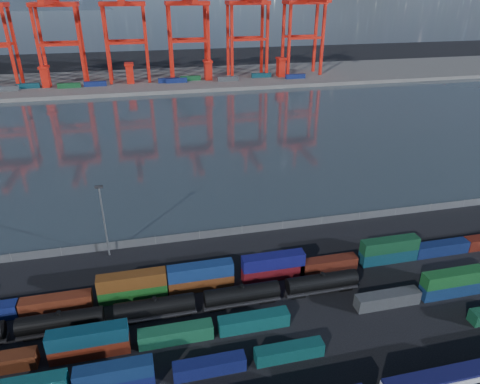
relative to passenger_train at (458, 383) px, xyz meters
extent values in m
plane|color=black|center=(-19.51, 21.53, -2.46)|extent=(700.00, 700.00, 0.00)
plane|color=#2C383F|center=(-19.51, 126.53, -2.46)|extent=(700.00, 700.00, 0.00)
cube|color=#514F4C|center=(-19.51, 231.53, -1.46)|extent=(700.00, 70.00, 2.00)
cube|color=silver|center=(0.00, 0.00, 0.22)|extent=(23.13, 2.78, 3.52)
cube|color=#0F103A|center=(0.00, 0.00, 2.21)|extent=(23.13, 2.50, 0.46)
cube|color=black|center=(0.00, 0.00, 0.59)|extent=(23.15, 2.86, 0.93)
cube|color=#0F174F|center=(-47.00, 11.83, -1.28)|extent=(10.98, 2.23, 2.38)
cube|color=navy|center=(-47.00, 11.83, 1.10)|extent=(10.98, 2.23, 2.38)
cube|color=#0F164D|center=(-33.40, 11.83, -1.28)|extent=(10.98, 2.23, 2.38)
cube|color=#0C4240|center=(-20.82, 11.83, -1.28)|extent=(10.98, 2.23, 2.38)
cube|color=#5C1B0D|center=(-51.12, 19.44, -1.15)|extent=(12.15, 2.47, 2.63)
cube|color=#0D3344|center=(-51.12, 19.44, 1.48)|extent=(12.15, 2.47, 2.63)
cube|color=#165535|center=(-37.70, 19.44, -1.15)|extent=(12.15, 2.47, 2.63)
cube|color=#0D4746|center=(-24.54, 19.44, -1.15)|extent=(12.15, 2.47, 2.63)
cube|color=#3B3E40|center=(0.56, 19.44, -1.15)|extent=(12.15, 2.47, 2.63)
cube|color=navy|center=(13.70, 19.44, -1.15)|extent=(12.15, 2.47, 2.63)
cube|color=#165322|center=(13.70, 19.44, 1.48)|extent=(12.15, 2.47, 2.63)
cube|color=#622413|center=(-58.01, 31.90, -1.11)|extent=(12.47, 2.54, 2.70)
cube|color=#16531A|center=(-44.42, 31.90, -1.11)|extent=(12.47, 2.54, 2.70)
cube|color=brown|center=(-44.42, 31.90, 1.59)|extent=(12.47, 2.54, 2.70)
cube|color=#612F13|center=(-31.72, 31.90, -1.11)|extent=(12.47, 2.54, 2.70)
cube|color=navy|center=(-31.72, 31.90, 1.59)|extent=(12.47, 2.54, 2.70)
cube|color=#5C0D14|center=(-17.35, 31.90, -1.11)|extent=(12.47, 2.54, 2.70)
cube|color=#111157|center=(-17.35, 31.90, 1.59)|extent=(12.47, 2.54, 2.70)
cube|color=#511B10|center=(-5.79, 31.90, -1.11)|extent=(12.47, 2.54, 2.70)
cube|color=#0D3544|center=(7.99, 31.90, -1.11)|extent=(12.47, 2.54, 2.70)
cube|color=#114123|center=(7.99, 31.90, 1.59)|extent=(12.47, 2.54, 2.70)
cube|color=#0F1D4C|center=(20.63, 31.90, -1.11)|extent=(12.47, 2.54, 2.70)
cylinder|color=black|center=(-56.17, 25.62, -0.05)|extent=(13.66, 3.05, 3.05)
cylinder|color=black|center=(-56.17, 25.62, 1.63)|extent=(0.84, 0.84, 0.53)
cube|color=black|center=(-56.17, 25.62, -1.73)|extent=(14.18, 2.10, 0.42)
cube|color=black|center=(-60.89, 25.62, -2.15)|extent=(2.63, 1.89, 0.63)
cube|color=black|center=(-51.44, 25.62, -2.15)|extent=(2.63, 1.89, 0.63)
cylinder|color=black|center=(-40.67, 25.62, -0.05)|extent=(13.66, 3.05, 3.05)
cylinder|color=black|center=(-40.67, 25.62, 1.63)|extent=(0.84, 0.84, 0.53)
cube|color=black|center=(-40.67, 25.62, -1.73)|extent=(14.18, 2.10, 0.42)
cube|color=black|center=(-45.39, 25.62, -2.15)|extent=(2.63, 1.89, 0.63)
cube|color=black|center=(-35.94, 25.62, -2.15)|extent=(2.63, 1.89, 0.63)
cylinder|color=black|center=(-25.17, 25.62, -0.05)|extent=(13.66, 3.05, 3.05)
cylinder|color=black|center=(-25.17, 25.62, 1.63)|extent=(0.84, 0.84, 0.53)
cube|color=black|center=(-25.17, 25.62, -1.73)|extent=(14.18, 2.10, 0.42)
cube|color=black|center=(-29.89, 25.62, -2.15)|extent=(2.63, 1.89, 0.63)
cube|color=black|center=(-20.44, 25.62, -2.15)|extent=(2.63, 1.89, 0.63)
cylinder|color=black|center=(-9.67, 25.62, -0.05)|extent=(13.66, 3.05, 3.05)
cylinder|color=black|center=(-9.67, 25.62, 1.63)|extent=(0.84, 0.84, 0.53)
cube|color=black|center=(-9.67, 25.62, -1.73)|extent=(14.18, 2.10, 0.42)
cube|color=black|center=(-14.39, 25.62, -2.15)|extent=(2.63, 1.89, 0.63)
cube|color=black|center=(-4.94, 25.62, -2.15)|extent=(2.63, 1.89, 0.63)
cube|color=#595B5E|center=(-19.51, 49.53, -1.46)|extent=(160.00, 0.06, 2.00)
cylinder|color=slate|center=(-69.51, 49.53, -1.36)|extent=(0.12, 0.12, 2.20)
cylinder|color=slate|center=(-59.51, 49.53, -1.36)|extent=(0.12, 0.12, 2.20)
cylinder|color=slate|center=(-49.51, 49.53, -1.36)|extent=(0.12, 0.12, 2.20)
cylinder|color=slate|center=(-39.51, 49.53, -1.36)|extent=(0.12, 0.12, 2.20)
cylinder|color=slate|center=(-29.51, 49.53, -1.36)|extent=(0.12, 0.12, 2.20)
cylinder|color=slate|center=(-19.51, 49.53, -1.36)|extent=(0.12, 0.12, 2.20)
cylinder|color=slate|center=(-9.51, 49.53, -1.36)|extent=(0.12, 0.12, 2.20)
cylinder|color=slate|center=(0.49, 49.53, -1.36)|extent=(0.12, 0.12, 2.20)
cylinder|color=slate|center=(10.49, 49.53, -1.36)|extent=(0.12, 0.12, 2.20)
cylinder|color=slate|center=(20.49, 49.53, -1.36)|extent=(0.12, 0.12, 2.20)
cylinder|color=slate|center=(30.49, 49.53, -1.36)|extent=(0.12, 0.12, 2.20)
cylinder|color=slate|center=(40.49, 49.53, -1.36)|extent=(0.12, 0.12, 2.20)
cylinder|color=slate|center=(-49.51, 47.53, 5.54)|extent=(0.36, 0.36, 16.00)
cube|color=black|center=(-49.51, 47.53, 13.84)|extent=(1.60, 0.40, 0.60)
cube|color=red|center=(-103.85, 220.72, 19.33)|extent=(1.55, 1.55, 43.58)
cube|color=red|center=(-103.85, 232.34, 19.33)|extent=(1.55, 1.55, 43.58)
cube|color=red|center=(-90.16, 220.72, 19.33)|extent=(1.55, 1.55, 43.58)
cube|color=red|center=(-90.16, 232.34, 19.33)|extent=(1.55, 1.55, 43.58)
cube|color=red|center=(-68.85, 220.72, 19.33)|extent=(1.55, 1.55, 43.58)
cube|color=red|center=(-68.85, 232.34, 19.33)|extent=(1.55, 1.55, 43.58)
cube|color=red|center=(-79.51, 220.72, 21.50)|extent=(21.31, 1.36, 1.36)
cube|color=red|center=(-79.51, 232.34, 21.50)|extent=(21.31, 1.36, 1.36)
cube|color=red|center=(-79.51, 226.53, 41.12)|extent=(24.21, 13.56, 2.13)
cube|color=red|center=(-79.51, 214.91, 43.05)|extent=(2.91, 46.49, 2.42)
cube|color=red|center=(-55.16, 220.72, 19.33)|extent=(1.55, 1.55, 43.58)
cube|color=red|center=(-55.16, 232.34, 19.33)|extent=(1.55, 1.55, 43.58)
cube|color=red|center=(-33.85, 220.72, 19.33)|extent=(1.55, 1.55, 43.58)
cube|color=red|center=(-33.85, 232.34, 19.33)|extent=(1.55, 1.55, 43.58)
cube|color=red|center=(-44.51, 220.72, 21.50)|extent=(21.31, 1.36, 1.36)
cube|color=red|center=(-44.51, 232.34, 21.50)|extent=(21.31, 1.36, 1.36)
cube|color=red|center=(-44.51, 226.53, 41.12)|extent=(24.21, 13.56, 2.13)
cube|color=red|center=(-44.51, 214.91, 43.05)|extent=(2.91, 46.49, 2.42)
cube|color=red|center=(-20.16, 220.72, 19.33)|extent=(1.55, 1.55, 43.58)
cube|color=red|center=(-20.16, 232.34, 19.33)|extent=(1.55, 1.55, 43.58)
cube|color=red|center=(1.15, 220.72, 19.33)|extent=(1.55, 1.55, 43.58)
cube|color=red|center=(1.15, 232.34, 19.33)|extent=(1.55, 1.55, 43.58)
cube|color=red|center=(-9.51, 220.72, 21.50)|extent=(21.31, 1.36, 1.36)
cube|color=red|center=(-9.51, 232.34, 21.50)|extent=(21.31, 1.36, 1.36)
cube|color=red|center=(-9.51, 226.53, 41.12)|extent=(24.21, 13.56, 2.13)
cube|color=red|center=(-9.51, 214.91, 43.05)|extent=(2.91, 46.49, 2.42)
cube|color=red|center=(14.84, 220.72, 19.33)|extent=(1.55, 1.55, 43.58)
cube|color=red|center=(14.84, 232.34, 19.33)|extent=(1.55, 1.55, 43.58)
cube|color=red|center=(36.15, 220.72, 19.33)|extent=(1.55, 1.55, 43.58)
cube|color=red|center=(36.15, 232.34, 19.33)|extent=(1.55, 1.55, 43.58)
cube|color=red|center=(25.49, 220.72, 21.50)|extent=(21.31, 1.36, 1.36)
cube|color=red|center=(25.49, 232.34, 21.50)|extent=(21.31, 1.36, 1.36)
cube|color=red|center=(25.49, 226.53, 41.12)|extent=(24.21, 13.56, 2.13)
cube|color=red|center=(49.84, 220.72, 19.33)|extent=(1.55, 1.55, 43.58)
cube|color=red|center=(49.84, 232.34, 19.33)|extent=(1.55, 1.55, 43.58)
cube|color=red|center=(71.15, 220.72, 19.33)|extent=(1.55, 1.55, 43.58)
cube|color=red|center=(71.15, 232.34, 19.33)|extent=(1.55, 1.55, 43.58)
cube|color=red|center=(60.49, 220.72, 21.50)|extent=(21.31, 1.36, 1.36)
cube|color=red|center=(60.49, 232.34, 21.50)|extent=(21.31, 1.36, 1.36)
cube|color=red|center=(60.49, 226.53, 41.12)|extent=(24.21, 13.56, 2.13)
cube|color=navy|center=(-18.85, 216.20, 0.84)|extent=(12.00, 2.44, 2.60)
cube|color=navy|center=(51.84, 212.45, 0.84)|extent=(12.00, 2.44, 2.60)
cube|color=navy|center=(-23.15, 217.61, 0.84)|extent=(12.00, 2.44, 2.60)
cube|color=#0C3842|center=(-98.80, 220.01, 0.84)|extent=(12.00, 2.44, 2.60)
cube|color=#3F4244|center=(-108.74, 215.26, 0.84)|extent=(12.00, 2.44, 2.60)
cube|color=#3F4244|center=(10.87, 214.23, 0.84)|extent=(12.00, 2.44, 2.60)
cube|color=#144C23|center=(-77.25, 215.72, 0.84)|extent=(12.00, 2.44, 2.60)
cube|color=navy|center=(-63.67, 217.05, 0.84)|extent=(12.00, 2.44, 2.60)
cube|color=#144C23|center=(-10.17, 221.01, 0.84)|extent=(12.00, 2.44, 2.60)
cube|color=#0C3842|center=(32.90, 220.35, 0.84)|extent=(12.00, 2.44, 2.60)
cube|color=red|center=(-89.51, 221.53, 4.54)|extent=(4.00, 6.00, 10.00)
cube|color=red|center=(-89.51, 221.53, 10.04)|extent=(5.00, 7.00, 1.20)
cube|color=red|center=(-44.51, 221.53, 4.54)|extent=(4.00, 6.00, 10.00)
cube|color=red|center=(-44.51, 221.53, 10.04)|extent=(5.00, 7.00, 1.20)
cube|color=red|center=(0.49, 221.53, 4.54)|extent=(4.00, 6.00, 10.00)
cube|color=red|center=(0.49, 221.53, 10.04)|extent=(5.00, 7.00, 1.20)
cube|color=red|center=(45.49, 221.53, 4.54)|extent=(4.00, 6.00, 10.00)
cube|color=red|center=(45.49, 221.53, 10.04)|extent=(5.00, 7.00, 1.20)
camera|label=1|loc=(-39.37, -34.23, 50.28)|focal=32.00mm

